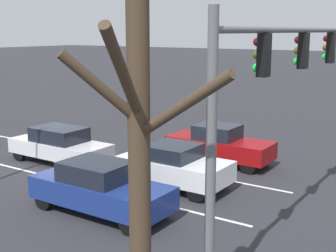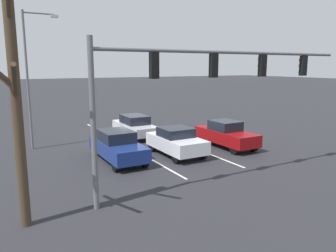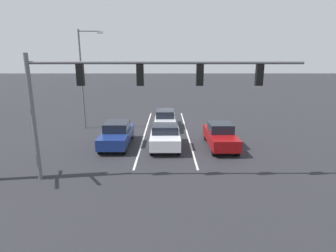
{
  "view_description": "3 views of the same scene",
  "coord_description": "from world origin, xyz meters",
  "px_view_note": "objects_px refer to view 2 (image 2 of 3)",
  "views": [
    {
      "loc": [
        13.6,
        15.25,
        5.57
      ],
      "look_at": [
        -0.19,
        6.01,
        2.18
      ],
      "focal_mm": 50.0,
      "sensor_mm": 36.0,
      "label": 1
    },
    {
      "loc": [
        9.31,
        22.1,
        5.02
      ],
      "look_at": [
        1.25,
        7.65,
        1.99
      ],
      "focal_mm": 35.0,
      "sensor_mm": 36.0,
      "label": 2
    },
    {
      "loc": [
        -0.04,
        23.24,
        5.58
      ],
      "look_at": [
        -0.13,
        7.71,
        1.82
      ],
      "focal_mm": 28.0,
      "sensor_mm": 36.0,
      "label": 3
    }
  ],
  "objects_px": {
    "car_maroon_leftlane_front": "(226,134)",
    "car_white_midlane_front": "(176,141)",
    "bare_tree_near": "(15,102)",
    "car_navy_rightlane_front": "(117,146)",
    "car_silver_midlane_second": "(135,126)",
    "traffic_signal_gantry": "(202,76)",
    "street_lamp_right_shoulder": "(31,71)"
  },
  "relations": [
    {
      "from": "car_maroon_leftlane_front",
      "to": "car_white_midlane_front",
      "type": "bearing_deg",
      "value": 2.35
    },
    {
      "from": "car_maroon_leftlane_front",
      "to": "bare_tree_near",
      "type": "relative_size",
      "value": 0.6
    },
    {
      "from": "car_navy_rightlane_front",
      "to": "car_maroon_leftlane_front",
      "type": "bearing_deg",
      "value": 176.56
    },
    {
      "from": "car_maroon_leftlane_front",
      "to": "car_silver_midlane_second",
      "type": "bearing_deg",
      "value": -56.4
    },
    {
      "from": "car_navy_rightlane_front",
      "to": "traffic_signal_gantry",
      "type": "relative_size",
      "value": 0.37
    },
    {
      "from": "car_maroon_leftlane_front",
      "to": "car_navy_rightlane_front",
      "type": "height_order",
      "value": "car_maroon_leftlane_front"
    },
    {
      "from": "car_maroon_leftlane_front",
      "to": "traffic_signal_gantry",
      "type": "height_order",
      "value": "traffic_signal_gantry"
    },
    {
      "from": "car_white_midlane_front",
      "to": "bare_tree_near",
      "type": "distance_m",
      "value": 10.37
    },
    {
      "from": "traffic_signal_gantry",
      "to": "street_lamp_right_shoulder",
      "type": "relative_size",
      "value": 1.52
    },
    {
      "from": "traffic_signal_gantry",
      "to": "bare_tree_near",
      "type": "relative_size",
      "value": 1.64
    },
    {
      "from": "street_lamp_right_shoulder",
      "to": "car_white_midlane_front",
      "type": "bearing_deg",
      "value": 141.0
    },
    {
      "from": "car_navy_rightlane_front",
      "to": "traffic_signal_gantry",
      "type": "height_order",
      "value": "traffic_signal_gantry"
    },
    {
      "from": "car_maroon_leftlane_front",
      "to": "traffic_signal_gantry",
      "type": "bearing_deg",
      "value": 42.72
    },
    {
      "from": "car_navy_rightlane_front",
      "to": "car_silver_midlane_second",
      "type": "relative_size",
      "value": 0.99
    },
    {
      "from": "car_maroon_leftlane_front",
      "to": "car_silver_midlane_second",
      "type": "xyz_separation_m",
      "value": [
        3.75,
        -5.65,
        -0.03
      ]
    },
    {
      "from": "car_silver_midlane_second",
      "to": "bare_tree_near",
      "type": "xyz_separation_m",
      "value": [
        8.49,
        10.79,
        3.17
      ]
    },
    {
      "from": "car_maroon_leftlane_front",
      "to": "car_navy_rightlane_front",
      "type": "distance_m",
      "value": 7.05
    },
    {
      "from": "car_silver_midlane_second",
      "to": "street_lamp_right_shoulder",
      "type": "bearing_deg",
      "value": 2.56
    },
    {
      "from": "car_navy_rightlane_front",
      "to": "bare_tree_near",
      "type": "bearing_deg",
      "value": 46.86
    },
    {
      "from": "car_maroon_leftlane_front",
      "to": "traffic_signal_gantry",
      "type": "xyz_separation_m",
      "value": [
        5.34,
        4.94,
        3.8
      ]
    },
    {
      "from": "car_white_midlane_front",
      "to": "bare_tree_near",
      "type": "relative_size",
      "value": 0.53
    },
    {
      "from": "car_navy_rightlane_front",
      "to": "car_white_midlane_front",
      "type": "bearing_deg",
      "value": 170.16
    },
    {
      "from": "car_white_midlane_front",
      "to": "bare_tree_near",
      "type": "height_order",
      "value": "bare_tree_near"
    },
    {
      "from": "car_maroon_leftlane_front",
      "to": "bare_tree_near",
      "type": "distance_m",
      "value": 13.65
    },
    {
      "from": "car_maroon_leftlane_front",
      "to": "bare_tree_near",
      "type": "xyz_separation_m",
      "value": [
        12.25,
        5.13,
        3.15
      ]
    },
    {
      "from": "car_maroon_leftlane_front",
      "to": "street_lamp_right_shoulder",
      "type": "distance_m",
      "value": 12.43
    },
    {
      "from": "car_maroon_leftlane_front",
      "to": "car_navy_rightlane_front",
      "type": "bearing_deg",
      "value": -3.44
    },
    {
      "from": "street_lamp_right_shoulder",
      "to": "bare_tree_near",
      "type": "xyz_separation_m",
      "value": [
        1.73,
        10.48,
        -0.78
      ]
    },
    {
      "from": "car_navy_rightlane_front",
      "to": "street_lamp_right_shoulder",
      "type": "xyz_separation_m",
      "value": [
        3.48,
        -4.93,
        3.92
      ]
    },
    {
      "from": "car_white_midlane_front",
      "to": "car_maroon_leftlane_front",
      "type": "bearing_deg",
      "value": -177.65
    },
    {
      "from": "street_lamp_right_shoulder",
      "to": "bare_tree_near",
      "type": "distance_m",
      "value": 10.66
    },
    {
      "from": "car_white_midlane_front",
      "to": "car_silver_midlane_second",
      "type": "height_order",
      "value": "car_white_midlane_front"
    }
  ]
}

